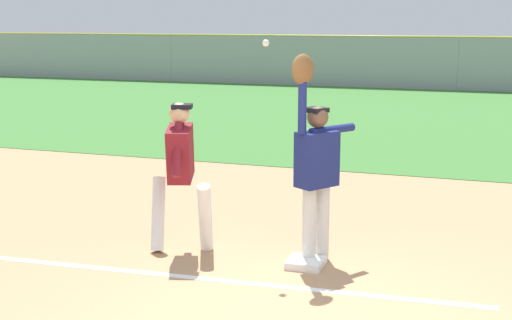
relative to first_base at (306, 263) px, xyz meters
The scene contains 9 objects.
outfield_grass 12.61m from the first_base, 88.47° to the left, with size 46.68×15.42×0.01m, color #3D7533.
first_base is the anchor object (origin of this frame).
fielder 1.10m from the first_base, 77.26° to the left, with size 0.58×0.81×2.28m.
runner 1.76m from the first_base, behind, with size 0.86×0.83×1.72m.
baseball 2.40m from the first_base, 164.77° to the left, with size 0.07×0.07×0.07m, color white.
outfield_fence 20.34m from the first_base, 89.05° to the left, with size 46.76×0.08×1.99m.
parked_car_red 25.57m from the first_base, 112.21° to the left, with size 4.43×2.18×1.25m.
parked_car_white 24.74m from the first_base, 99.96° to the left, with size 4.44×2.20×1.25m.
parked_car_tan 24.25m from the first_base, 87.21° to the left, with size 4.51×2.33×1.25m.
Camera 1 is at (1.54, -5.66, 2.64)m, focal length 49.97 mm.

